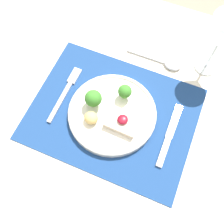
# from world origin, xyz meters

# --- Properties ---
(ground_plane) EXTENTS (8.00, 8.00, 0.00)m
(ground_plane) POSITION_xyz_m (0.00, 0.00, 0.00)
(ground_plane) COLOR gray
(dining_table) EXTENTS (1.37, 0.94, 0.76)m
(dining_table) POSITION_xyz_m (0.00, 0.00, 0.67)
(dining_table) COLOR beige
(dining_table) RESTS_ON ground_plane
(placemat) EXTENTS (0.46, 0.35, 0.00)m
(placemat) POSITION_xyz_m (0.00, 0.00, 0.76)
(placemat) COLOR navy
(placemat) RESTS_ON dining_table
(dinner_plate) EXTENTS (0.25, 0.25, 0.07)m
(dinner_plate) POSITION_xyz_m (-0.00, -0.01, 0.78)
(dinner_plate) COLOR silver
(dinner_plate) RESTS_ON placemat
(fork) EXTENTS (0.02, 0.19, 0.01)m
(fork) POSITION_xyz_m (-0.15, 0.01, 0.77)
(fork) COLOR #B2B2B7
(fork) RESTS_ON placemat
(knife) EXTENTS (0.02, 0.19, 0.01)m
(knife) POSITION_xyz_m (0.17, -0.01, 0.77)
(knife) COLOR #B2B2B7
(knife) RESTS_ON placemat
(spoon) EXTENTS (0.18, 0.04, 0.02)m
(spoon) POSITION_xyz_m (0.09, 0.22, 0.77)
(spoon) COLOR #B2B2B7
(spoon) RESTS_ON dining_table
(wine_glass_near) EXTENTS (0.09, 0.09, 0.20)m
(wine_glass_near) POSITION_xyz_m (0.20, 0.26, 0.91)
(wine_glass_near) COLOR white
(wine_glass_near) RESTS_ON dining_table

